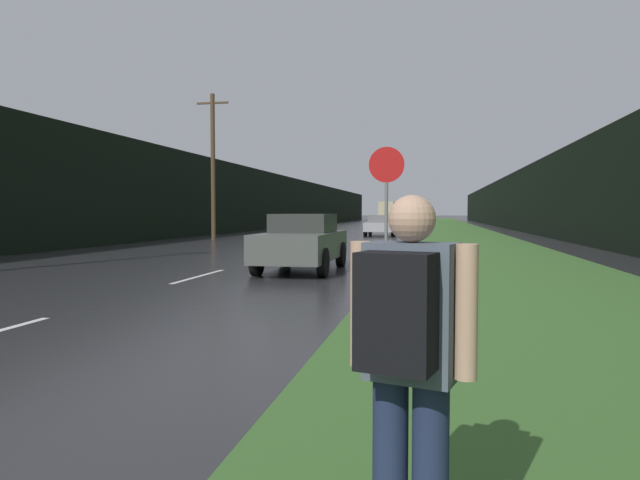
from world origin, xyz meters
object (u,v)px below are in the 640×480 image
object	(u,v)px
car_passing_far	(381,225)
delivery_truck	(387,211)
stop_sign	(386,200)
car_passing_near	(302,242)
hitchhiker_with_backpack	(408,356)

from	to	relation	value
car_passing_far	delivery_truck	xyz separation A→B (m)	(-4.24, 58.85, 1.05)
stop_sign	delivery_truck	size ratio (longest dim) A/B	0.38
car_passing_near	delivery_truck	world-z (taller)	delivery_truck
stop_sign	delivery_truck	bearing A→B (deg)	94.49
car_passing_far	delivery_truck	world-z (taller)	delivery_truck
hitchhiker_with_backpack	delivery_truck	bearing A→B (deg)	109.98
stop_sign	hitchhiker_with_backpack	distance (m)	9.33
stop_sign	car_passing_far	size ratio (longest dim) A/B	0.63
stop_sign	car_passing_far	distance (m)	25.89
car_passing_near	delivery_truck	xyz separation A→B (m)	(-4.24, 81.77, 0.99)
hitchhiker_with_backpack	car_passing_far	xyz separation A→B (m)	(-3.25, 35.01, -0.22)
car_passing_far	delivery_truck	size ratio (longest dim) A/B	0.61
hitchhiker_with_backpack	car_passing_near	xyz separation A→B (m)	(-3.25, 12.09, -0.16)
stop_sign	delivery_truck	xyz separation A→B (m)	(-6.65, 84.60, -0.03)
car_passing_near	car_passing_far	size ratio (longest dim) A/B	0.94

